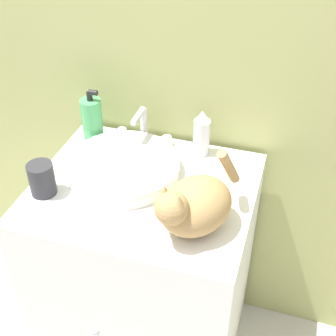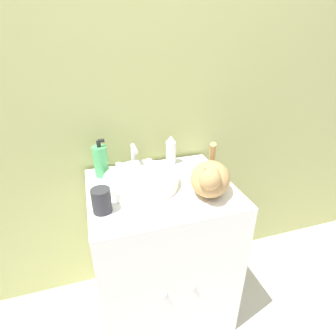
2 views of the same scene
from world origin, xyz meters
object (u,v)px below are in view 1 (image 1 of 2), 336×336
at_px(soap_bottle, 92,120).
at_px(cup, 42,179).
at_px(cat, 194,205).
at_px(spray_bottle, 202,133).

bearing_deg(soap_bottle, cup, -94.50).
height_order(cat, cup, cat).
xyz_separation_m(soap_bottle, cup, (-0.02, -0.31, -0.03)).
relative_size(cat, cup, 2.98).
height_order(spray_bottle, cup, spray_bottle).
distance_m(cat, soap_bottle, 0.54).
height_order(cat, soap_bottle, cat).
xyz_separation_m(cat, spray_bottle, (-0.07, 0.35, -0.00)).
bearing_deg(soap_bottle, cat, -35.80).
relative_size(spray_bottle, cup, 1.57).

